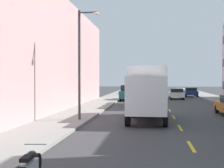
{
  "coord_description": "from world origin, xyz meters",
  "views": [
    {
      "loc": [
        -1.61,
        -6.2,
        2.71
      ],
      "look_at": [
        -4.78,
        20.18,
        2.29
      ],
      "focal_mm": 51.93,
      "sensor_mm": 36.0,
      "label": 1
    }
  ],
  "objects_px": {
    "street_lamp": "(82,56)",
    "parked_motorcycle": "(29,167)",
    "moving_white_sedan": "(176,93)",
    "parked_suv_silver": "(134,89)",
    "parked_sedan_navy": "(191,92)",
    "parked_suv_teal": "(129,93)",
    "delivery_box_truck": "(148,90)"
  },
  "relations": [
    {
      "from": "delivery_box_truck",
      "to": "parked_sedan_navy",
      "type": "height_order",
      "value": "delivery_box_truck"
    },
    {
      "from": "parked_suv_teal",
      "to": "moving_white_sedan",
      "type": "distance_m",
      "value": 7.09
    },
    {
      "from": "delivery_box_truck",
      "to": "parked_suv_teal",
      "type": "relative_size",
      "value": 1.57
    },
    {
      "from": "parked_suv_silver",
      "to": "parked_motorcycle",
      "type": "height_order",
      "value": "parked_suv_silver"
    },
    {
      "from": "moving_white_sedan",
      "to": "parked_sedan_navy",
      "type": "bearing_deg",
      "value": 65.83
    },
    {
      "from": "parked_motorcycle",
      "to": "moving_white_sedan",
      "type": "bearing_deg",
      "value": 79.69
    },
    {
      "from": "street_lamp",
      "to": "parked_sedan_navy",
      "type": "height_order",
      "value": "street_lamp"
    },
    {
      "from": "parked_sedan_navy",
      "to": "parked_suv_teal",
      "type": "distance_m",
      "value": 12.65
    },
    {
      "from": "moving_white_sedan",
      "to": "parked_motorcycle",
      "type": "relative_size",
      "value": 2.19
    },
    {
      "from": "street_lamp",
      "to": "parked_suv_silver",
      "type": "bearing_deg",
      "value": 87.68
    },
    {
      "from": "street_lamp",
      "to": "parked_suv_silver",
      "type": "xyz_separation_m",
      "value": [
        1.49,
        36.73,
        -3.14
      ]
    },
    {
      "from": "moving_white_sedan",
      "to": "parked_suv_silver",
      "type": "bearing_deg",
      "value": 116.31
    },
    {
      "from": "parked_sedan_navy",
      "to": "parked_suv_teal",
      "type": "xyz_separation_m",
      "value": [
        -8.74,
        -9.14,
        0.24
      ]
    },
    {
      "from": "moving_white_sedan",
      "to": "delivery_box_truck",
      "type": "bearing_deg",
      "value": -99.04
    },
    {
      "from": "street_lamp",
      "to": "parked_motorcycle",
      "type": "bearing_deg",
      "value": -84.28
    },
    {
      "from": "delivery_box_truck",
      "to": "moving_white_sedan",
      "type": "height_order",
      "value": "delivery_box_truck"
    },
    {
      "from": "delivery_box_truck",
      "to": "parked_suv_silver",
      "type": "height_order",
      "value": "delivery_box_truck"
    },
    {
      "from": "street_lamp",
      "to": "parked_sedan_navy",
      "type": "bearing_deg",
      "value": 70.9
    },
    {
      "from": "parked_sedan_navy",
      "to": "parked_motorcycle",
      "type": "relative_size",
      "value": 2.21
    },
    {
      "from": "moving_white_sedan",
      "to": "parked_motorcycle",
      "type": "height_order",
      "value": "moving_white_sedan"
    },
    {
      "from": "parked_suv_silver",
      "to": "moving_white_sedan",
      "type": "height_order",
      "value": "parked_suv_silver"
    },
    {
      "from": "delivery_box_truck",
      "to": "parked_suv_silver",
      "type": "xyz_separation_m",
      "value": [
        -2.67,
        35.26,
        -0.99
      ]
    },
    {
      "from": "street_lamp",
      "to": "parked_motorcycle",
      "type": "xyz_separation_m",
      "value": [
        1.2,
        -11.96,
        -3.72
      ]
    },
    {
      "from": "moving_white_sedan",
      "to": "parked_suv_teal",
      "type": "bearing_deg",
      "value": -150.77
    },
    {
      "from": "parked_sedan_navy",
      "to": "moving_white_sedan",
      "type": "relative_size",
      "value": 1.01
    },
    {
      "from": "street_lamp",
      "to": "parked_motorcycle",
      "type": "height_order",
      "value": "street_lamp"
    },
    {
      "from": "street_lamp",
      "to": "delivery_box_truck",
      "type": "height_order",
      "value": "street_lamp"
    },
    {
      "from": "parked_suv_silver",
      "to": "parked_suv_teal",
      "type": "height_order",
      "value": "same"
    },
    {
      "from": "parked_suv_teal",
      "to": "parked_motorcycle",
      "type": "bearing_deg",
      "value": -90.64
    },
    {
      "from": "delivery_box_truck",
      "to": "parked_suv_teal",
      "type": "height_order",
      "value": "delivery_box_truck"
    },
    {
      "from": "delivery_box_truck",
      "to": "moving_white_sedan",
      "type": "bearing_deg",
      "value": 80.96
    },
    {
      "from": "parked_motorcycle",
      "to": "parked_sedan_navy",
      "type": "bearing_deg",
      "value": 77.69
    }
  ]
}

